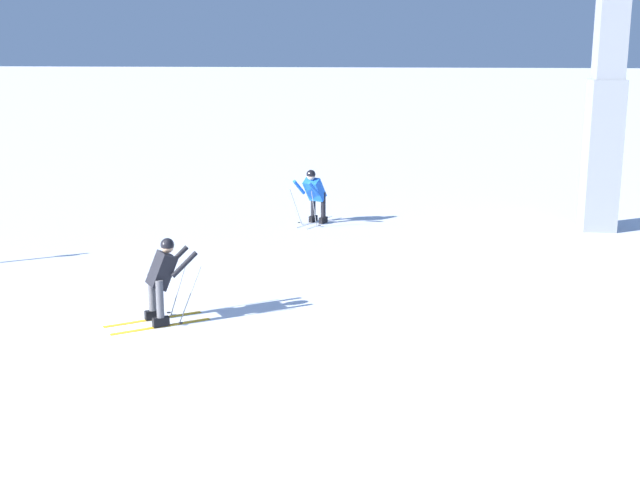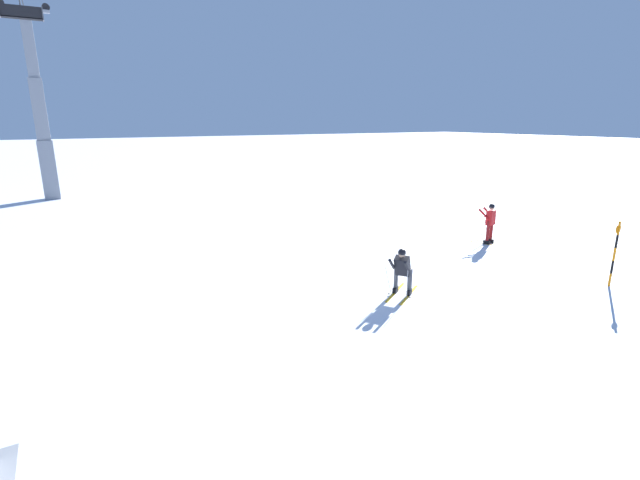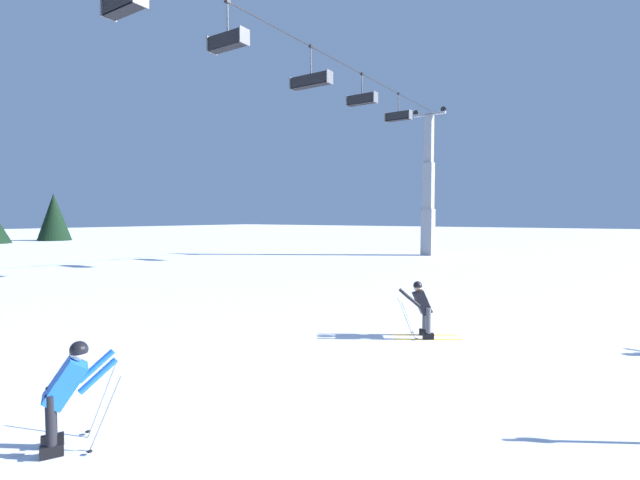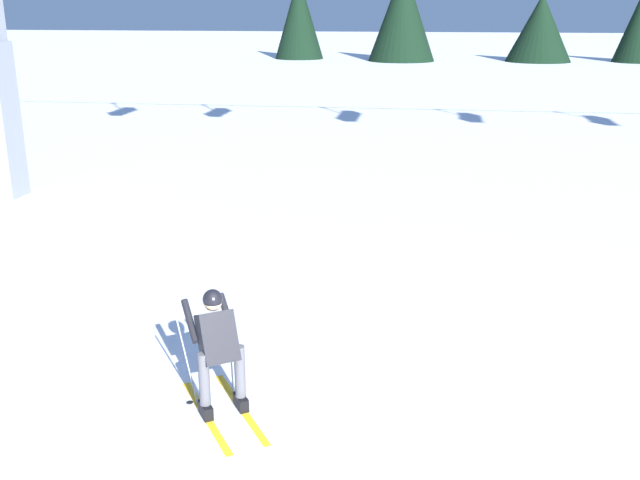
{
  "view_description": "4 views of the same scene",
  "coord_description": "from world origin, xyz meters",
  "px_view_note": "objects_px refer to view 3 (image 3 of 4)",
  "views": [
    {
      "loc": [
        13.01,
        5.09,
        4.85
      ],
      "look_at": [
        0.14,
        3.96,
        1.78
      ],
      "focal_mm": 47.98,
      "sensor_mm": 36.0,
      "label": 1
    },
    {
      "loc": [
        -10.78,
        9.6,
        5.18
      ],
      "look_at": [
        -1.53,
        4.33,
        2.31
      ],
      "focal_mm": 25.34,
      "sensor_mm": 36.0,
      "label": 2
    },
    {
      "loc": [
        -12.27,
        -3.28,
        3.19
      ],
      "look_at": [
        -0.98,
        4.3,
        2.49
      ],
      "focal_mm": 25.64,
      "sensor_mm": 36.0,
      "label": 3
    },
    {
      "loc": [
        1.46,
        -6.44,
        4.66
      ],
      "look_at": [
        -0.01,
        3.44,
        1.44
      ],
      "focal_mm": 41.16,
      "sensor_mm": 36.0,
      "label": 4
    }
  ],
  "objects_px": {
    "chairlift_seat_second": "(227,40)",
    "chairlift_seat_fourth": "(361,99)",
    "chairlift_seat_farthest": "(398,116)",
    "lift_tower_far": "(428,195)",
    "chairlift_seat_nearest": "(122,1)",
    "skier_distant_uphill": "(66,388)",
    "skier_carving_main": "(422,305)",
    "chairlift_seat_middle": "(310,81)"
  },
  "relations": [
    {
      "from": "chairlift_seat_second",
      "to": "chairlift_seat_fourth",
      "type": "relative_size",
      "value": 1.01
    },
    {
      "from": "chairlift_seat_fourth",
      "to": "chairlift_seat_farthest",
      "type": "height_order",
      "value": "same"
    },
    {
      "from": "lift_tower_far",
      "to": "chairlift_seat_second",
      "type": "bearing_deg",
      "value": -180.0
    },
    {
      "from": "chairlift_seat_nearest",
      "to": "skier_distant_uphill",
      "type": "xyz_separation_m",
      "value": [
        -5.76,
        -7.34,
        -9.23
      ]
    },
    {
      "from": "skier_carving_main",
      "to": "chairlift_seat_nearest",
      "type": "height_order",
      "value": "chairlift_seat_nearest"
    },
    {
      "from": "chairlift_seat_middle",
      "to": "chairlift_seat_farthest",
      "type": "height_order",
      "value": "same"
    },
    {
      "from": "chairlift_seat_nearest",
      "to": "chairlift_seat_fourth",
      "type": "bearing_deg",
      "value": -0.0
    },
    {
      "from": "lift_tower_far",
      "to": "chairlift_seat_nearest",
      "type": "bearing_deg",
      "value": 180.0
    },
    {
      "from": "skier_carving_main",
      "to": "skier_distant_uphill",
      "type": "relative_size",
      "value": 0.98
    },
    {
      "from": "skier_carving_main",
      "to": "chairlift_seat_farthest",
      "type": "bearing_deg",
      "value": 26.12
    },
    {
      "from": "chairlift_seat_farthest",
      "to": "skier_carving_main",
      "type": "bearing_deg",
      "value": -153.88
    },
    {
      "from": "skier_carving_main",
      "to": "skier_distant_uphill",
      "type": "xyz_separation_m",
      "value": [
        -8.24,
        1.86,
        0.0
      ]
    },
    {
      "from": "chairlift_seat_nearest",
      "to": "chairlift_seat_farthest",
      "type": "relative_size",
      "value": 1.12
    },
    {
      "from": "chairlift_seat_second",
      "to": "skier_distant_uphill",
      "type": "xyz_separation_m",
      "value": [
        -10.37,
        -7.34,
        -9.45
      ]
    },
    {
      "from": "chairlift_seat_fourth",
      "to": "chairlift_seat_farthest",
      "type": "bearing_deg",
      "value": 0.0
    },
    {
      "from": "chairlift_seat_middle",
      "to": "skier_carving_main",
      "type": "bearing_deg",
      "value": -130.93
    },
    {
      "from": "skier_carving_main",
      "to": "chairlift_seat_nearest",
      "type": "relative_size",
      "value": 0.81
    },
    {
      "from": "chairlift_seat_second",
      "to": "chairlift_seat_fourth",
      "type": "height_order",
      "value": "same"
    },
    {
      "from": "skier_distant_uphill",
      "to": "chairlift_seat_farthest",
      "type": "bearing_deg",
      "value": 15.21
    },
    {
      "from": "chairlift_seat_nearest",
      "to": "chairlift_seat_second",
      "type": "bearing_deg",
      "value": -0.0
    },
    {
      "from": "chairlift_seat_middle",
      "to": "lift_tower_far",
      "type": "bearing_deg",
      "value": 0.0
    },
    {
      "from": "chairlift_seat_middle",
      "to": "chairlift_seat_farthest",
      "type": "relative_size",
      "value": 1.21
    },
    {
      "from": "chairlift_seat_fourth",
      "to": "skier_distant_uphill",
      "type": "relative_size",
      "value": 1.07
    },
    {
      "from": "chairlift_seat_middle",
      "to": "skier_distant_uphill",
      "type": "distance_m",
      "value": 20.08
    },
    {
      "from": "chairlift_seat_nearest",
      "to": "chairlift_seat_middle",
      "type": "bearing_deg",
      "value": -0.0
    },
    {
      "from": "skier_carving_main",
      "to": "chairlift_seat_fourth",
      "type": "distance_m",
      "value": 18.83
    },
    {
      "from": "skier_distant_uphill",
      "to": "chairlift_seat_middle",
      "type": "bearing_deg",
      "value": 24.36
    },
    {
      "from": "chairlift_seat_second",
      "to": "skier_distant_uphill",
      "type": "bearing_deg",
      "value": -144.69
    },
    {
      "from": "skier_carving_main",
      "to": "chairlift_seat_fourth",
      "type": "bearing_deg",
      "value": 34.46
    },
    {
      "from": "chairlift_seat_fourth",
      "to": "skier_carving_main",
      "type": "bearing_deg",
      "value": -145.54
    },
    {
      "from": "skier_carving_main",
      "to": "skier_distant_uphill",
      "type": "height_order",
      "value": "skier_carving_main"
    },
    {
      "from": "chairlift_seat_nearest",
      "to": "skier_distant_uphill",
      "type": "height_order",
      "value": "chairlift_seat_nearest"
    },
    {
      "from": "chairlift_seat_second",
      "to": "chairlift_seat_nearest",
      "type": "bearing_deg",
      "value": 180.0
    },
    {
      "from": "chairlift_seat_middle",
      "to": "skier_distant_uphill",
      "type": "bearing_deg",
      "value": -155.64
    },
    {
      "from": "chairlift_seat_middle",
      "to": "skier_distant_uphill",
      "type": "height_order",
      "value": "chairlift_seat_middle"
    },
    {
      "from": "chairlift_seat_second",
      "to": "chairlift_seat_farthest",
      "type": "relative_size",
      "value": 1.0
    },
    {
      "from": "chairlift_seat_nearest",
      "to": "chairlift_seat_second",
      "type": "relative_size",
      "value": 1.12
    },
    {
      "from": "lift_tower_far",
      "to": "chairlift_seat_farthest",
      "type": "height_order",
      "value": "lift_tower_far"
    },
    {
      "from": "chairlift_seat_fourth",
      "to": "chairlift_seat_farthest",
      "type": "relative_size",
      "value": 0.99
    },
    {
      "from": "lift_tower_far",
      "to": "skier_carving_main",
      "type": "bearing_deg",
      "value": -159.73
    },
    {
      "from": "chairlift_seat_second",
      "to": "chairlift_seat_farthest",
      "type": "xyz_separation_m",
      "value": [
        16.64,
        0.0,
        -0.0
      ]
    },
    {
      "from": "lift_tower_far",
      "to": "chairlift_seat_fourth",
      "type": "height_order",
      "value": "lift_tower_far"
    }
  ]
}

